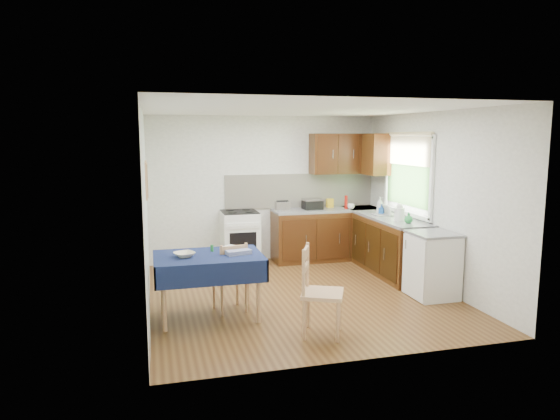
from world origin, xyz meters
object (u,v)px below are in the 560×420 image
object	(u,v)px
sandwich_press	(312,204)
kettle	(399,213)
dining_table	(209,264)
chair_far	(231,275)
toaster	(282,206)
dish_rack	(385,214)
chair_near	(318,289)

from	to	relation	value
sandwich_press	kettle	distance (m)	1.71
dining_table	chair_far	size ratio (longest dim) A/B	1.44
chair_far	sandwich_press	size ratio (longest dim) A/B	2.76
sandwich_press	kettle	world-z (taller)	kettle
toaster	dish_rack	distance (m)	1.70
toaster	dish_rack	xyz separation A→B (m)	(1.48, -0.84, -0.06)
dining_table	toaster	size ratio (longest dim) A/B	5.27
dining_table	sandwich_press	world-z (taller)	sandwich_press
dining_table	dish_rack	world-z (taller)	dish_rack
dining_table	chair_near	size ratio (longest dim) A/B	1.28
kettle	dining_table	bearing A→B (deg)	-162.87
dining_table	dish_rack	size ratio (longest dim) A/B	3.35
chair_far	chair_near	xyz separation A→B (m)	(0.80, -0.97, 0.06)
chair_far	dish_rack	bearing A→B (deg)	-165.13
dining_table	kettle	distance (m)	3.13
chair_far	kettle	world-z (taller)	kettle
dining_table	dish_rack	distance (m)	3.33
dining_table	chair_far	world-z (taller)	chair_far
sandwich_press	toaster	bearing A→B (deg)	-173.02
dining_table	dish_rack	bearing A→B (deg)	20.75
chair_far	chair_near	size ratio (longest dim) A/B	0.89
chair_far	sandwich_press	distance (m)	2.92
toaster	sandwich_press	size ratio (longest dim) A/B	0.76
chair_near	dish_rack	size ratio (longest dim) A/B	2.61
sandwich_press	chair_near	bearing A→B (deg)	-110.28
chair_near	toaster	world-z (taller)	toaster
chair_near	dish_rack	xyz separation A→B (m)	(1.91, 2.27, 0.40)
dining_table	kettle	bearing A→B (deg)	12.30
dish_rack	toaster	bearing A→B (deg)	141.38
sandwich_press	dish_rack	distance (m)	1.31
dining_table	dish_rack	xyz separation A→B (m)	(2.99, 1.43, 0.26)
chair_far	chair_near	bearing A→B (deg)	118.64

